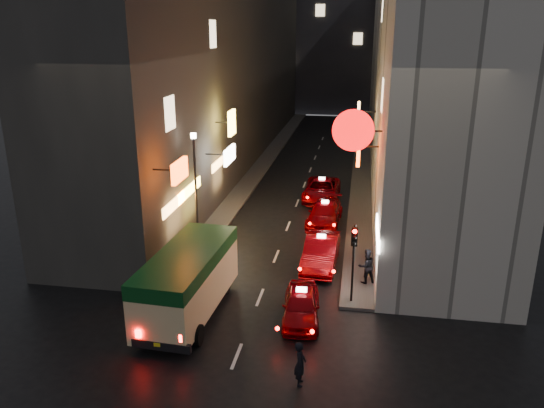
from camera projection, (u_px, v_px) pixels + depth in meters
The scene contains 14 objects.
building_left at pixel (224, 56), 45.75m from camera, with size 7.56×52.00×18.00m.
building_right at pixel (414, 58), 43.22m from camera, with size 8.30×52.12×18.00m.
building_far at pixel (337, 30), 73.79m from camera, with size 30.00×10.00×22.00m, color #34343A.
sidewalk_left at pixel (267, 159), 47.99m from camera, with size 1.50×52.00×0.15m, color #4E4A48.
sidewalk_right at pixel (362, 163), 46.64m from camera, with size 1.50×52.00×0.15m, color #4E4A48.
minibus at pixel (188, 276), 21.54m from camera, with size 2.65×6.67×2.82m.
taxi_near at pixel (301, 303), 21.52m from camera, with size 2.25×4.74×1.63m.
taxi_second at pixel (321, 249), 26.38m from camera, with size 2.43×5.54×1.91m.
taxi_third at pixel (325, 212), 32.04m from camera, with size 2.32×5.01×1.73m.
taxi_far at pixel (322, 188), 36.60m from camera, with size 2.24×5.28×1.84m.
pedestrian_crossing at pixel (300, 361), 17.51m from camera, with size 0.59×0.38×1.80m, color black.
pedestrian_sidewalk at pixel (366, 264), 24.25m from camera, with size 0.70×0.44×1.87m, color black.
traffic_light at pixel (354, 248), 21.98m from camera, with size 0.26×0.43×3.50m.
lamp_post at pixel (196, 184), 27.18m from camera, with size 0.28×0.28×6.22m.
Camera 1 is at (4.03, -12.09, 11.36)m, focal length 35.00 mm.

